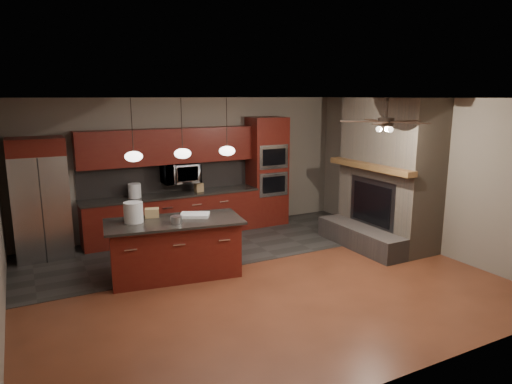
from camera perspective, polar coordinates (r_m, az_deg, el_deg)
ground at (r=7.36m, az=-0.08°, el=-10.70°), size 7.00×7.00×0.00m
ceiling at (r=6.79m, az=-0.08°, el=11.67°), size 7.00×6.00×0.02m
back_wall at (r=9.66m, az=-8.38°, el=3.28°), size 7.00×0.02×2.80m
right_wall at (r=9.08m, az=19.90°, el=2.14°), size 0.02×6.00×2.80m
slate_tile_patch at (r=8.89m, az=-5.50°, el=-6.67°), size 7.00×2.40×0.01m
fireplace_column at (r=9.05m, az=16.01°, el=1.70°), size 1.30×2.10×2.80m
back_cabinetry at (r=9.36m, az=-10.50°, el=-0.22°), size 3.59×0.64×2.20m
oven_tower at (r=10.10m, az=1.38°, el=2.58°), size 0.80×0.63×2.38m
microwave at (r=9.35m, az=-9.44°, el=2.34°), size 0.73×0.41×0.50m
refrigerator at (r=8.82m, az=-25.36°, el=-0.77°), size 0.92×0.75×2.14m
kitchen_island at (r=7.40m, az=-10.08°, el=-6.90°), size 2.24×1.27×0.92m
white_bucket at (r=7.26m, az=-15.07°, el=-2.47°), size 0.40×0.40×0.32m
paint_can at (r=7.08m, az=-9.93°, el=-3.44°), size 0.19×0.19×0.12m
paint_tray at (r=7.45m, az=-7.67°, el=-2.86°), size 0.56×0.50×0.05m
cardboard_box at (r=7.52m, az=-12.88°, el=-2.54°), size 0.26×0.22×0.14m
counter_bucket at (r=9.11m, az=-14.93°, el=0.16°), size 0.28×0.28×0.28m
counter_box at (r=9.43m, az=-7.15°, el=0.57°), size 0.18×0.15×0.18m
pendant_left at (r=6.94m, az=-15.05°, el=4.35°), size 0.26×0.26×0.92m
pendant_center at (r=7.14m, az=-9.16°, el=4.80°), size 0.26×0.26×0.92m
pendant_right at (r=7.41m, az=-3.64°, el=5.19°), size 0.26×0.26×0.92m
ceiling_fan at (r=7.20m, az=15.94°, el=8.50°), size 1.27×1.33×0.41m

